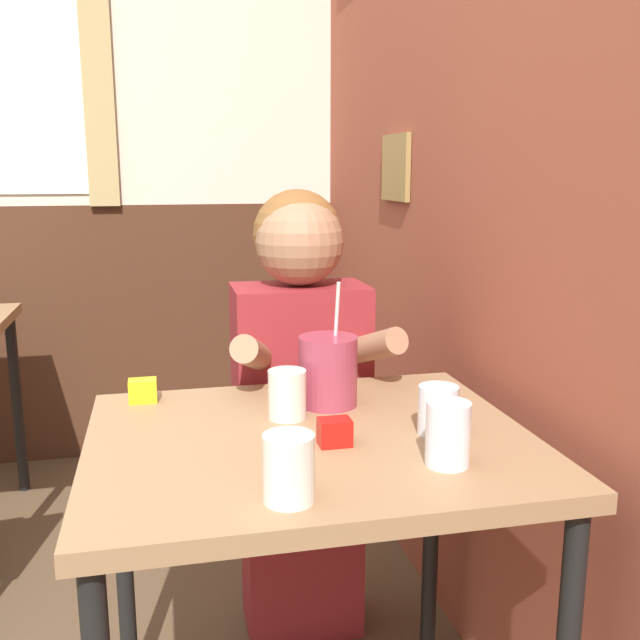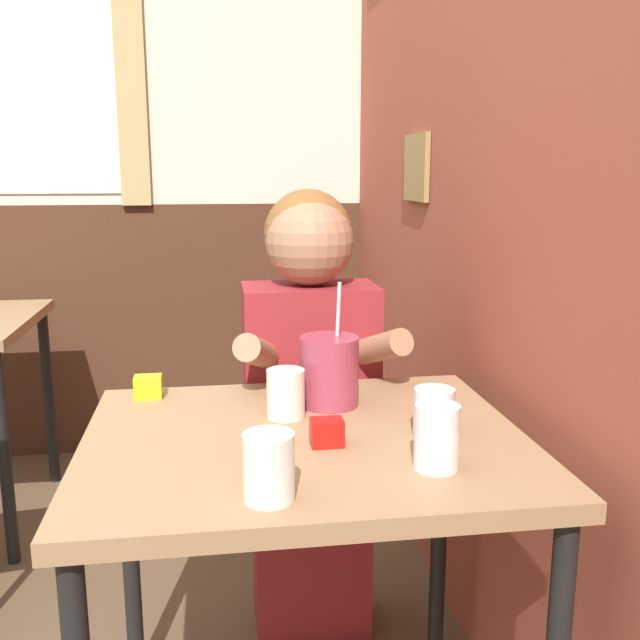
# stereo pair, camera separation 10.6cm
# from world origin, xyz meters

# --- Properties ---
(brick_wall_right) EXTENTS (0.08, 4.24, 2.70)m
(brick_wall_right) POSITION_xyz_m (1.21, 1.12, 1.35)
(brick_wall_right) COLOR #9E4C38
(brick_wall_right) RESTS_ON ground_plane
(back_wall) EXTENTS (5.37, 0.09, 2.70)m
(back_wall) POSITION_xyz_m (-0.01, 2.27, 1.36)
(back_wall) COLOR beige
(back_wall) RESTS_ON ground_plane
(main_table) EXTENTS (0.84, 0.70, 0.75)m
(main_table) POSITION_xyz_m (0.70, 0.39, 0.66)
(main_table) COLOR #93704C
(main_table) RESTS_ON ground_plane
(person_seated) EXTENTS (0.42, 0.42, 1.20)m
(person_seated) POSITION_xyz_m (0.78, 0.87, 0.65)
(person_seated) COLOR maroon
(person_seated) RESTS_ON ground_plane
(cocktail_pitcher) EXTENTS (0.13, 0.13, 0.27)m
(cocktail_pitcher) POSITION_xyz_m (0.78, 0.56, 0.82)
(cocktail_pitcher) COLOR #99384C
(cocktail_pitcher) RESTS_ON main_table
(glass_near_pitcher) EXTENTS (0.08, 0.08, 0.11)m
(glass_near_pitcher) POSITION_xyz_m (0.90, 0.20, 0.80)
(glass_near_pitcher) COLOR silver
(glass_near_pitcher) RESTS_ON main_table
(glass_center) EXTENTS (0.08, 0.08, 0.11)m
(glass_center) POSITION_xyz_m (0.61, 0.12, 0.80)
(glass_center) COLOR silver
(glass_center) RESTS_ON main_table
(glass_far_side) EXTENTS (0.08, 0.08, 0.10)m
(glass_far_side) POSITION_xyz_m (0.68, 0.49, 0.80)
(glass_far_side) COLOR silver
(glass_far_side) RESTS_ON main_table
(glass_by_brick) EXTENTS (0.08, 0.08, 0.09)m
(glass_by_brick) POSITION_xyz_m (0.94, 0.34, 0.79)
(glass_by_brick) COLOR silver
(glass_by_brick) RESTS_ON main_table
(condiment_ketchup) EXTENTS (0.06, 0.04, 0.05)m
(condiment_ketchup) POSITION_xyz_m (0.73, 0.33, 0.77)
(condiment_ketchup) COLOR #B7140F
(condiment_ketchup) RESTS_ON main_table
(condiment_mustard) EXTENTS (0.06, 0.04, 0.05)m
(condiment_mustard) POSITION_xyz_m (0.39, 0.66, 0.77)
(condiment_mustard) COLOR yellow
(condiment_mustard) RESTS_ON main_table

